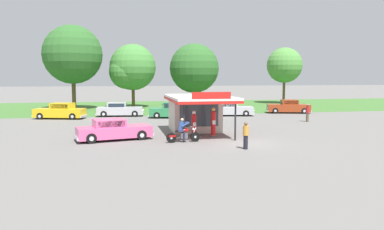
% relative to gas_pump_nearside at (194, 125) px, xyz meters
% --- Properties ---
extents(ground_plane, '(300.00, 300.00, 0.00)m').
position_rel_gas_pump_nearside_xyz_m(ground_plane, '(2.64, -2.79, -0.85)').
color(ground_plane, slate).
extents(grass_verge_strip, '(120.00, 24.00, 0.01)m').
position_rel_gas_pump_nearside_xyz_m(grass_verge_strip, '(2.64, 27.21, -0.85)').
color(grass_verge_strip, '#3D6B2D').
rests_on(grass_verge_strip, ground).
extents(service_station_kiosk, '(4.37, 7.39, 3.25)m').
position_rel_gas_pump_nearside_xyz_m(service_station_kiosk, '(0.70, 2.76, 0.80)').
color(service_station_kiosk, beige).
rests_on(service_station_kiosk, ground).
extents(gas_pump_nearside, '(0.44, 0.44, 1.87)m').
position_rel_gas_pump_nearside_xyz_m(gas_pump_nearside, '(0.00, 0.00, 0.00)').
color(gas_pump_nearside, slate).
rests_on(gas_pump_nearside, ground).
extents(gas_pump_offside, '(0.44, 0.44, 2.06)m').
position_rel_gas_pump_nearside_xyz_m(gas_pump_offside, '(1.40, 0.00, 0.10)').
color(gas_pump_offside, slate).
rests_on(gas_pump_offside, ground).
extents(motorcycle_with_rider, '(2.23, 0.70, 1.58)m').
position_rel_gas_pump_nearside_xyz_m(motorcycle_with_rider, '(-1.12, -1.86, -0.20)').
color(motorcycle_with_rider, black).
rests_on(motorcycle_with_rider, ground).
extents(featured_classic_sedan, '(5.29, 2.89, 1.42)m').
position_rel_gas_pump_nearside_xyz_m(featured_classic_sedan, '(-5.53, -0.04, -0.20)').
color(featured_classic_sedan, '#E55993').
rests_on(featured_classic_sedan, ground).
extents(parked_car_back_row_right, '(5.65, 2.84, 1.50)m').
position_rel_gas_pump_nearside_xyz_m(parked_car_back_row_right, '(6.57, 13.53, -0.17)').
color(parked_car_back_row_right, '#B7B7BC').
rests_on(parked_car_back_row_right, ground).
extents(parked_car_back_row_centre, '(5.32, 2.88, 1.62)m').
position_rel_gas_pump_nearside_xyz_m(parked_car_back_row_centre, '(0.41, 12.59, -0.13)').
color(parked_car_back_row_centre, '#2D844C').
rests_on(parked_car_back_row_centre, ground).
extents(parked_car_back_row_far_left, '(5.27, 2.99, 1.56)m').
position_rel_gas_pump_nearside_xyz_m(parked_car_back_row_far_left, '(14.33, 15.00, -0.15)').
color(parked_car_back_row_far_left, '#993819').
rests_on(parked_car_back_row_far_left, ground).
extents(parked_car_back_row_far_right, '(5.35, 3.04, 1.60)m').
position_rel_gas_pump_nearside_xyz_m(parked_car_back_row_far_right, '(-10.97, 13.91, -0.12)').
color(parked_car_back_row_far_right, gold).
rests_on(parked_car_back_row_far_right, ground).
extents(parked_car_second_row_spare, '(5.10, 2.27, 1.48)m').
position_rel_gas_pump_nearside_xyz_m(parked_car_second_row_spare, '(-5.08, 15.26, -0.17)').
color(parked_car_second_row_spare, '#B7B7BC').
rests_on(parked_car_second_row_spare, ground).
extents(bystander_leaning_by_kiosk, '(0.37, 0.37, 1.67)m').
position_rel_gas_pump_nearside_xyz_m(bystander_leaning_by_kiosk, '(12.28, 6.74, 0.05)').
color(bystander_leaning_by_kiosk, brown).
rests_on(bystander_leaning_by_kiosk, ground).
extents(bystander_strolling_foreground, '(0.34, 0.34, 1.61)m').
position_rel_gas_pump_nearside_xyz_m(bystander_strolling_foreground, '(2.11, -4.84, -0.01)').
color(bystander_strolling_foreground, black).
rests_on(bystander_strolling_foreground, ground).
extents(tree_oak_far_right, '(7.54, 7.54, 10.84)m').
position_rel_gas_pump_nearside_xyz_m(tree_oak_far_right, '(-10.85, 25.02, 6.21)').
color(tree_oak_far_right, brown).
rests_on(tree_oak_far_right, ground).
extents(tree_oak_distant_spare, '(5.57, 5.57, 8.83)m').
position_rel_gas_pump_nearside_xyz_m(tree_oak_distant_spare, '(20.79, 29.88, 5.11)').
color(tree_oak_distant_spare, brown).
rests_on(tree_oak_distant_spare, ground).
extents(tree_oak_centre, '(6.36, 6.30, 8.69)m').
position_rel_gas_pump_nearside_xyz_m(tree_oak_centre, '(-3.42, 26.35, 4.49)').
color(tree_oak_centre, brown).
rests_on(tree_oak_centre, ground).
extents(tree_oak_far_left, '(7.11, 7.11, 9.01)m').
position_rel_gas_pump_nearside_xyz_m(tree_oak_far_left, '(5.63, 27.63, 4.59)').
color(tree_oak_far_left, brown).
rests_on(tree_oak_far_left, ground).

